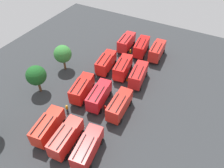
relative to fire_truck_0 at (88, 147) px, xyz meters
name	(u,v)px	position (x,y,z in m)	size (l,w,h in m)	color
ground_plane	(112,89)	(15.18, 4.05, -2.15)	(66.87, 66.87, 0.00)	#2D3033
fire_truck_0	(88,147)	(0.00, 0.00, 0.00)	(7.48, 3.58, 3.88)	red
fire_truck_1	(119,105)	(10.14, -0.28, 0.00)	(7.33, 3.10, 3.88)	red
fire_truck_2	(138,75)	(19.76, 0.14, 0.00)	(7.46, 3.52, 3.88)	red
fire_truck_3	(157,51)	(30.35, -0.19, 0.00)	(7.35, 3.15, 3.88)	red
fire_truck_4	(66,137)	(-0.12, 4.04, 0.00)	(7.38, 3.24, 3.88)	red
fire_truck_5	(99,95)	(10.44, 4.28, 0.00)	(7.45, 3.48, 3.88)	red
fire_truck_6	(123,67)	(20.49, 4.20, 0.00)	(7.48, 3.61, 3.88)	red
fire_truck_7	(141,47)	(30.17, 3.85, 0.00)	(7.47, 3.55, 3.88)	red
fire_truck_8	(48,126)	(0.15, 8.04, 0.00)	(7.48, 3.59, 3.88)	red
fire_truck_9	(82,88)	(10.52, 8.29, 0.00)	(7.51, 3.75, 3.88)	red
fire_truck_10	(106,62)	(20.18, 8.36, 0.00)	(7.45, 3.47, 3.88)	red
fire_truck_11	(126,42)	(30.26, 8.08, 0.00)	(7.36, 3.19, 3.88)	red
firefighter_0	(105,108)	(9.09, 2.22, -1.25)	(0.27, 0.44, 1.62)	black
firefighter_1	(67,108)	(5.60, 8.47, -1.20)	(0.47, 0.34, 1.71)	black
firefighter_2	(95,76)	(16.03, 8.81, -1.17)	(0.46, 0.47, 1.74)	black
firefighter_3	(130,52)	(28.17, 5.96, -1.19)	(0.41, 0.48, 1.71)	black
tree_1	(36,76)	(7.48, 16.91, 2.05)	(4.03, 4.03, 6.24)	brown
tree_2	(63,54)	(15.93, 17.00, 2.00)	(3.98, 3.98, 6.17)	brown
traffic_cone_0	(95,95)	(11.78, 6.05, -1.86)	(0.42, 0.42, 0.59)	#F2600C
traffic_cone_1	(127,79)	(19.08, 2.35, -1.79)	(0.51, 0.51, 0.73)	#F2600C
traffic_cone_2	(121,93)	(14.62, 1.73, -1.86)	(0.41, 0.41, 0.58)	#F2600C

